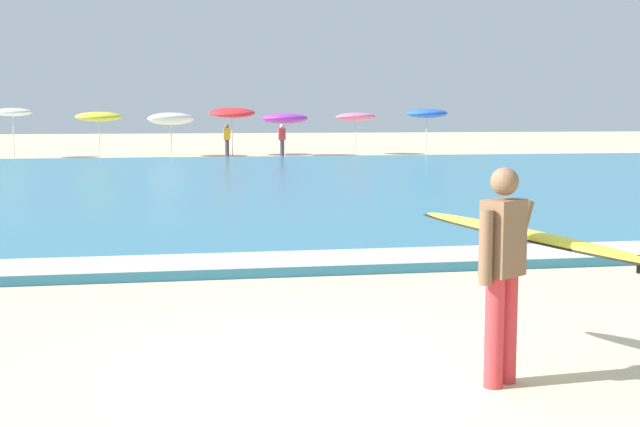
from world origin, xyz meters
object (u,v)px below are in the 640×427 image
Objects in this scene: beach_umbrella_5 at (356,117)px; surfer_with_board at (520,253)px; beach_umbrella_4 at (285,118)px; beachgoer_near_row_left at (282,140)px; beach_umbrella_1 at (99,117)px; beachgoer_near_row_mid at (227,140)px; beach_umbrella_6 at (427,113)px; beach_umbrella_2 at (171,119)px; beach_umbrella_3 at (232,113)px; beach_umbrella_0 at (13,112)px.

surfer_with_board is at bearing -100.55° from beach_umbrella_5.
beach_umbrella_4 reaches higher than beachgoer_near_row_left.
beach_umbrella_5 is at bearing 79.45° from surfer_with_board.
beach_umbrella_1 reaches higher than beach_umbrella_4.
beachgoer_near_row_mid is at bearing 0.32° from beach_umbrella_1.
beach_umbrella_6 is at bearing -13.70° from beach_umbrella_4.
beach_umbrella_2 is 0.93× the size of beach_umbrella_3.
beachgoer_near_row_mid is (-9.63, 0.34, -1.23)m from beach_umbrella_6.
surfer_with_board is 1.36× the size of beachgoer_near_row_left.
beach_umbrella_5 is 7.04m from beachgoer_near_row_mid.
beach_umbrella_6 is 9.71m from beachgoer_near_row_mid.
beach_umbrella_0 reaches higher than beach_umbrella_2.
beach_umbrella_4 reaches higher than beachgoer_near_row_mid.
beach_umbrella_6 is (12.19, -1.97, 0.26)m from beach_umbrella_2.
beach_umbrella_6 is 7.19m from beachgoer_near_row_left.
beachgoer_near_row_left is (12.35, -2.04, -1.28)m from beach_umbrella_0.
beach_umbrella_3 is at bearing 127.13° from beachgoer_near_row_left.
beach_umbrella_6 is 1.46× the size of beachgoer_near_row_mid.
beach_umbrella_3 is 1.06× the size of beach_umbrella_6.
beach_umbrella_0 reaches higher than beachgoer_near_row_mid.
beach_umbrella_0 is at bearing 158.52° from beach_umbrella_1.
beach_umbrella_3 reaches higher than beach_umbrella_1.
beach_umbrella_6 reaches higher than beachgoer_near_row_left.
beach_umbrella_2 is at bearing 176.51° from beach_umbrella_4.
beach_umbrella_6 is (9.20, -2.63, -0.04)m from beach_umbrella_3.
beach_umbrella_0 is 12.59m from beachgoer_near_row_left.
beach_umbrella_5 is 1.36× the size of beachgoer_near_row_mid.
beach_umbrella_4 is at bearing -3.49° from beach_umbrella_2.
beach_umbrella_3 is 1.08× the size of beach_umbrella_4.
beach_umbrella_6 reaches higher than beach_umbrella_1.
beach_umbrella_0 is 10.02m from beachgoer_near_row_mid.
beach_umbrella_2 is at bearing -167.46° from beach_umbrella_3.
beach_umbrella_1 is 6.66m from beach_umbrella_3.
beach_umbrella_5 is (16.46, 0.54, -0.24)m from beach_umbrella_0.
beach_umbrella_1 is at bearing -170.37° from beach_umbrella_5.
beach_umbrella_4 is 1.05× the size of beach_umbrella_5.
beach_umbrella_5 is (6.76, 36.34, 0.86)m from surfer_with_board.
beach_umbrella_2 reaches higher than surfer_with_board.
beach_umbrella_6 is at bearing -39.11° from beach_umbrella_5.
beach_umbrella_3 is (2.99, 0.66, 0.30)m from beach_umbrella_2.
beach_umbrella_0 is 4.30m from beach_umbrella_1.
surfer_with_board is at bearing -90.20° from beachgoer_near_row_mid.
beach_umbrella_1 is 1.01× the size of beach_umbrella_5.
beach_umbrella_3 reaches higher than beachgoer_near_row_left.
beach_umbrella_3 is at bearing 158.21° from beach_umbrella_4.
beach_umbrella_4 is 6.90m from beach_umbrella_6.
beach_umbrella_0 is 1.03× the size of beach_umbrella_4.
beach_umbrella_0 is at bearing 105.16° from surfer_with_board.
beach_umbrella_1 is at bearing 176.79° from beachgoer_near_row_left.
beach_umbrella_1 is 0.96× the size of beach_umbrella_4.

